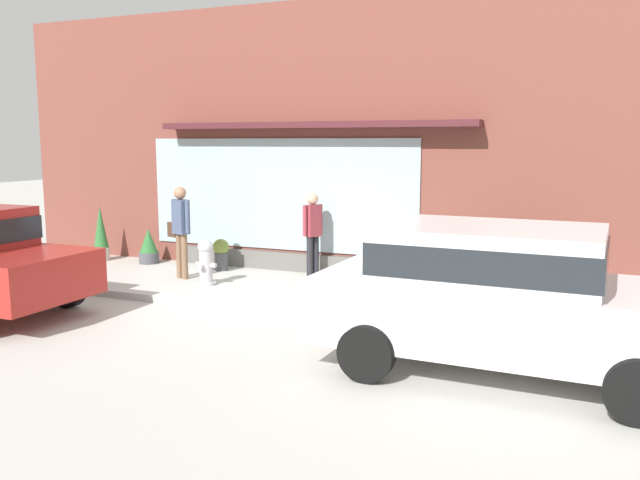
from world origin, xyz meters
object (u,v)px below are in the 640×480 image
Objects in this scene: pedestrian_passerby at (313,229)px; potted_plant_by_entrance at (538,270)px; fire_hydrant at (206,262)px; potted_plant_corner_tall at (101,234)px; pedestrian_with_handbag at (180,225)px; potted_plant_doorstep at (384,272)px; potted_plant_window_right at (221,253)px; potted_plant_window_center at (149,247)px; potted_plant_low_front at (486,264)px; parked_car_white at (501,291)px.

pedestrian_passerby is 2.02× the size of potted_plant_by_entrance.
potted_plant_corner_tall is (-3.47, 1.26, 0.14)m from fire_hydrant.
potted_plant_doorstep is (3.79, 0.62, -0.72)m from pedestrian_with_handbag.
fire_hydrant is at bearing 161.29° from pedestrian_passerby.
potted_plant_doorstep is (-2.55, -0.43, -0.16)m from potted_plant_by_entrance.
potted_plant_window_center is at bearing 177.71° from potted_plant_window_right.
pedestrian_passerby is 1.73× the size of potted_plant_low_front.
potted_plant_by_entrance is (0.83, 0.14, -0.08)m from potted_plant_low_front.
potted_plant_low_front is 0.85m from potted_plant_by_entrance.
fire_hydrant is at bearing -30.84° from potted_plant_window_center.
parked_car_white reaches higher than potted_plant_doorstep.
potted_plant_low_front is (5.51, 0.92, -0.49)m from pedestrian_with_handbag.
potted_plant_by_entrance is at bearing 9.24° from potted_plant_low_front.
fire_hydrant is 0.90× the size of potted_plant_low_front.
fire_hydrant is 0.19× the size of parked_car_white.
potted_plant_by_entrance is (4.09, 0.02, -0.48)m from pedestrian_passerby.
potted_plant_window_right is (-5.24, 0.06, -0.17)m from potted_plant_low_front.
pedestrian_with_handbag is 3.11× the size of potted_plant_doorstep.
potted_plant_window_right is at bearing 120.92° from pedestrian_passerby.
fire_hydrant is 1.01m from pedestrian_with_handbag.
pedestrian_passerby is at bearing 1.59° from potted_plant_window_right.
potted_plant_by_entrance is at bearing -60.36° from pedestrian_passerby.
potted_plant_low_front is (3.25, -0.11, -0.41)m from pedestrian_passerby.
pedestrian_passerby is 2.07m from potted_plant_window_right.
pedestrian_passerby is 5.60m from parked_car_white.
potted_plant_window_right is 1.14× the size of potted_plant_doorstep.
pedestrian_passerby is 3.86m from potted_plant_window_center.
potted_plant_doorstep is (3.04, 0.95, -0.14)m from fire_hydrant.
potted_plant_doorstep is (6.52, -0.31, -0.28)m from potted_plant_corner_tall.
potted_plant_window_right is at bearing -85.19° from pedestrian_with_handbag.
potted_plant_window_right is (1.83, -0.07, -0.00)m from potted_plant_window_center.
parked_car_white is 7.75× the size of potted_plant_doorstep.
potted_plant_window_right is 6.07m from potted_plant_by_entrance.
potted_plant_low_front reaches higher than potted_plant_doorstep.
parked_car_white reaches higher than potted_plant_corner_tall.
potted_plant_corner_tall is at bearing 160.08° from fire_hydrant.
fire_hydrant is 4.92m from potted_plant_low_front.
pedestrian_passerby reaches higher than potted_plant_corner_tall.
fire_hydrant is 1.50× the size of potted_plant_doorstep.
potted_plant_by_entrance is (0.10, 3.96, -0.48)m from parked_car_white.
potted_plant_window_center is 1.17× the size of potted_plant_window_right.
potted_plant_window_right is (3.00, 0.04, -0.22)m from potted_plant_corner_tall.
parked_car_white is at bearing -26.87° from potted_plant_window_center.
pedestrian_with_handbag is at bearing -170.58° from potted_plant_by_entrance.
potted_plant_window_center is 5.37m from potted_plant_doorstep.
pedestrian_with_handbag is at bearing -170.69° from potted_plant_doorstep.
potted_plant_by_entrance is (7.90, 0.00, 0.09)m from potted_plant_window_center.
parked_car_white reaches higher than potted_plant_low_front.
potted_plant_doorstep is (3.52, -0.35, -0.06)m from potted_plant_window_right.
potted_plant_low_front is (-0.74, 3.82, -0.40)m from parked_car_white.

